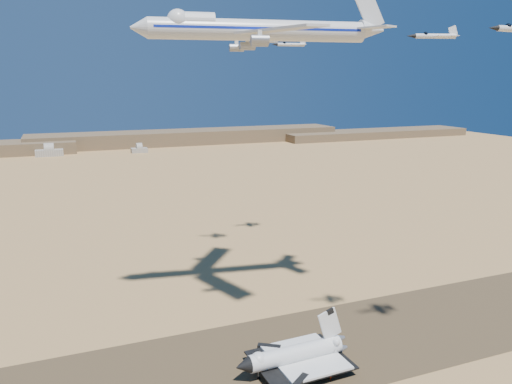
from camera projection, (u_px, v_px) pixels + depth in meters
name	position (u px, v px, depth m)	size (l,w,h in m)	color
ground	(251.00, 362.00, 153.47)	(1200.00, 1200.00, 0.00)	#A27B48
runway	(251.00, 362.00, 153.46)	(600.00, 50.00, 0.06)	brown
ridgeline	(152.00, 141.00, 653.35)	(960.00, 90.00, 18.00)	brown
hangars	(45.00, 153.00, 562.97)	(200.50, 29.50, 30.00)	#A5A192
shuttle	(294.00, 356.00, 148.24)	(36.18, 22.86, 17.83)	silver
carrier_747	(252.00, 30.00, 162.24)	(85.62, 65.27, 21.25)	silver
crew_a	(317.00, 375.00, 145.08)	(0.59, 0.39, 1.61)	red
crew_b	(331.00, 377.00, 144.27)	(0.77, 0.44, 1.58)	red
crew_c	(335.00, 372.00, 146.60)	(1.10, 0.57, 1.88)	red
chase_jet_a	(434.00, 36.00, 136.10)	(13.98, 8.15, 3.56)	silver
chase_jet_c	(251.00, 36.00, 212.68)	(15.68, 9.21, 4.01)	silver
chase_jet_d	(290.00, 44.00, 235.03)	(16.63, 9.25, 4.16)	silver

